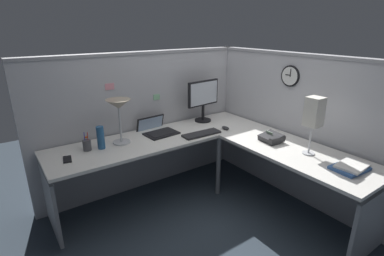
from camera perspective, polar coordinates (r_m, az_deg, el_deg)
name	(u,v)px	position (r m, az deg, el deg)	size (l,w,h in m)	color
ground_plane	(216,204)	(3.29, 4.64, -14.61)	(6.80, 6.80, 0.00)	#2D3842
cubicle_wall_back	(146,121)	(3.43, -9.06, 1.39)	(2.57, 0.12, 1.58)	#B2B2B7
cubicle_wall_right	(295,127)	(3.38, 19.42, 0.19)	(0.12, 2.37, 1.58)	#B2B2B7
desk	(209,156)	(2.87, 3.34, -5.50)	(2.35, 2.15, 0.73)	silver
monitor	(203,98)	(3.52, 2.22, 5.94)	(0.46, 0.20, 0.50)	black
laptop	(156,130)	(3.24, -6.97, -0.34)	(0.37, 0.41, 0.22)	black
keyboard	(202,134)	(3.13, 1.88, -1.14)	(0.43, 0.14, 0.02)	#232326
computer_mouse	(225,128)	(3.31, 6.56, 0.01)	(0.06, 0.10, 0.03)	#232326
desk_lamp_dome	(119,108)	(2.89, -14.14, 3.86)	(0.24, 0.24, 0.44)	#B7BABF
pen_cup	(87,145)	(2.91, -19.85, -3.14)	(0.08, 0.08, 0.18)	#4C4C51
cell_phone	(67,159)	(2.78, -23.20, -5.65)	(0.07, 0.14, 0.01)	black
thermos_flask	(101,138)	(2.88, -17.43, -1.81)	(0.07, 0.07, 0.22)	#26598C
office_phone	(272,138)	(3.05, 15.33, -1.93)	(0.21, 0.22, 0.11)	#232326
book_stack	(351,167)	(2.72, 28.60, -6.73)	(0.30, 0.23, 0.04)	#335999
desk_lamp_paper	(314,114)	(2.76, 22.74, 2.62)	(0.13, 0.13, 0.53)	#B7BABF
wall_clock	(290,76)	(3.25, 18.70, 9.61)	(0.04, 0.22, 0.22)	black
pinned_note_leftmost	(110,87)	(3.12, -15.81, 7.80)	(0.10, 0.00, 0.06)	pink
pinned_note_middle	(190,90)	(3.60, -0.35, 7.49)	(0.06, 0.00, 0.09)	#99B7E5
pinned_note_rightmost	(157,97)	(3.37, -6.95, 6.02)	(0.08, 0.00, 0.06)	#8CCC99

